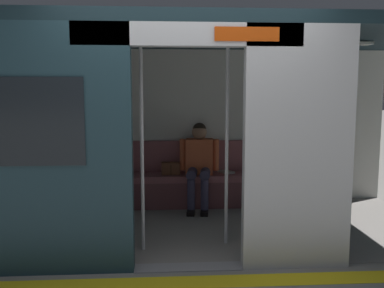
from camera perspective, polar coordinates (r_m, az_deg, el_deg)
name	(u,v)px	position (r m, az deg, el deg)	size (l,w,h in m)	color
ground_plane	(188,268)	(4.11, -0.49, -16.32)	(60.00, 60.00, 0.00)	gray
platform_edge_strip	(190,282)	(3.84, -0.22, -18.06)	(8.00, 0.24, 0.01)	yellow
train_car	(177,100)	(4.91, -2.09, 5.95)	(6.40, 2.61, 2.34)	silver
bench_seat	(180,182)	(6.01, -1.62, -5.15)	(2.67, 0.44, 0.46)	#935156
person_seated	(199,160)	(5.91, 0.95, -2.12)	(0.55, 0.71, 1.19)	#CC5933
handbag	(171,168)	(5.99, -2.88, -3.29)	(0.26, 0.15, 0.17)	brown
book	(226,172)	(6.12, 4.62, -3.76)	(0.15, 0.22, 0.03)	silver
grab_pole_door	(142,145)	(4.29, -6.75, -0.09)	(0.04, 0.04, 2.20)	silver
grab_pole_far	(227,142)	(4.46, 4.70, 0.22)	(0.04, 0.04, 2.20)	silver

